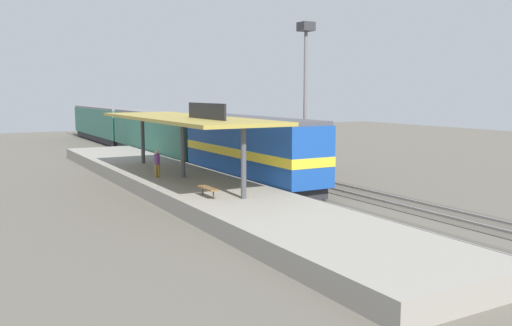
# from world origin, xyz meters

# --- Properties ---
(ground_plane) EXTENTS (120.00, 120.00, 0.00)m
(ground_plane) POSITION_xyz_m (2.00, 0.00, 0.00)
(ground_plane) COLOR #5B564C
(track_near) EXTENTS (3.20, 110.00, 0.16)m
(track_near) POSITION_xyz_m (0.00, 0.00, 0.03)
(track_near) COLOR #4E4941
(track_near) RESTS_ON ground
(track_far) EXTENTS (3.20, 110.00, 0.16)m
(track_far) POSITION_xyz_m (4.60, 0.00, 0.03)
(track_far) COLOR #4E4941
(track_far) RESTS_ON ground
(platform) EXTENTS (6.00, 44.00, 0.90)m
(platform) POSITION_xyz_m (-4.60, 0.00, 0.45)
(platform) COLOR gray
(platform) RESTS_ON ground
(station_canopy) EXTENTS (5.20, 18.00, 4.70)m
(station_canopy) POSITION_xyz_m (-4.60, -0.09, 4.53)
(station_canopy) COLOR #47474C
(station_canopy) RESTS_ON platform
(platform_bench) EXTENTS (0.44, 1.70, 0.50)m
(platform_bench) POSITION_xyz_m (-6.00, -6.78, 1.34)
(platform_bench) COLOR #333338
(platform_bench) RESTS_ON platform
(locomotive) EXTENTS (2.93, 14.43, 4.44)m
(locomotive) POSITION_xyz_m (0.00, -0.38, 2.41)
(locomotive) COLOR #28282D
(locomotive) RESTS_ON track_near
(passenger_carriage_front) EXTENTS (2.90, 20.00, 4.24)m
(passenger_carriage_front) POSITION_xyz_m (0.00, 17.62, 2.31)
(passenger_carriage_front) COLOR #28282D
(passenger_carriage_front) RESTS_ON track_near
(passenger_carriage_rear) EXTENTS (2.90, 20.00, 4.24)m
(passenger_carriage_rear) POSITION_xyz_m (0.00, 38.42, 2.31)
(passenger_carriage_rear) COLOR #28282D
(passenger_carriage_rear) RESTS_ON track_near
(freight_car) EXTENTS (2.80, 12.00, 3.54)m
(freight_car) POSITION_xyz_m (4.60, 6.77, 1.97)
(freight_car) COLOR #28282D
(freight_car) RESTS_ON track_far
(light_mast) EXTENTS (1.10, 1.10, 11.70)m
(light_mast) POSITION_xyz_m (7.80, 4.59, 8.40)
(light_mast) COLOR slate
(light_mast) RESTS_ON ground
(person_waiting) EXTENTS (0.34, 0.34, 1.71)m
(person_waiting) POSITION_xyz_m (-6.04, 0.74, 1.85)
(person_waiting) COLOR olive
(person_waiting) RESTS_ON platform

